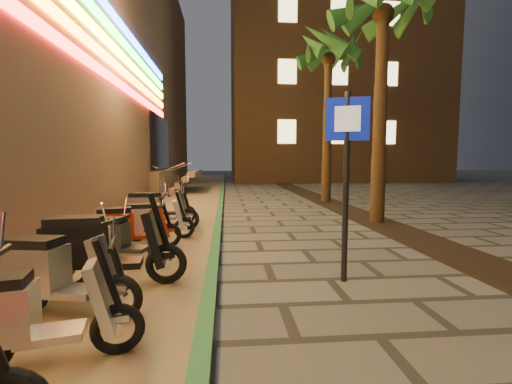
{
  "coord_description": "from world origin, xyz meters",
  "views": [
    {
      "loc": [
        -0.67,
        -2.3,
        1.74
      ],
      "look_at": [
        -0.15,
        3.64,
        1.2
      ],
      "focal_mm": 24.0,
      "sensor_mm": 36.0,
      "label": 1
    }
  ],
  "objects": [
    {
      "name": "scooter_8",
      "position": [
        -2.55,
        4.36,
        0.49
      ],
      "size": [
        1.58,
        0.84,
        1.13
      ],
      "rotation": [
        0.0,
        0.0,
        0.3
      ],
      "color": "black",
      "rests_on": "ground"
    },
    {
      "name": "green_curb",
      "position": [
        -0.9,
        10.0,
        0.05
      ],
      "size": [
        0.18,
        60.0,
        0.1
      ],
      "primitive_type": "cube",
      "color": "#266638",
      "rests_on": "ground"
    },
    {
      "name": "scooter_10",
      "position": [
        -2.47,
        6.41,
        0.54
      ],
      "size": [
        1.76,
        0.62,
        1.24
      ],
      "rotation": [
        0.0,
        0.0,
        -0.04
      ],
      "color": "black",
      "rests_on": "ground"
    },
    {
      "name": "planting_strip",
      "position": [
        3.6,
        5.0,
        0.01
      ],
      "size": [
        1.2,
        40.0,
        0.02
      ],
      "primitive_type": "cube",
      "color": "black",
      "rests_on": "ground"
    },
    {
      "name": "scooter_9",
      "position": [
        -2.33,
        5.26,
        0.46
      ],
      "size": [
        1.52,
        0.69,
        1.07
      ],
      "rotation": [
        0.0,
        0.0,
        0.21
      ],
      "color": "black",
      "rests_on": "ground"
    },
    {
      "name": "scooter_4",
      "position": [
        -2.35,
        0.58,
        0.46
      ],
      "size": [
        1.51,
        0.71,
        1.07
      ],
      "rotation": [
        0.0,
        0.0,
        0.23
      ],
      "color": "black",
      "rests_on": "ground"
    },
    {
      "name": "scooter_11",
      "position": [
        -2.52,
        7.22,
        0.49
      ],
      "size": [
        1.61,
        0.62,
        1.13
      ],
      "rotation": [
        0.0,
        0.0,
        0.12
      ],
      "color": "black",
      "rests_on": "ground"
    },
    {
      "name": "parking_strip",
      "position": [
        -2.6,
        10.0,
        0.01
      ],
      "size": [
        3.4,
        60.0,
        0.01
      ],
      "primitive_type": "cube",
      "color": "#8C7251",
      "rests_on": "ground"
    },
    {
      "name": "palm_d",
      "position": [
        3.6,
        12.0,
        5.94
      ],
      "size": [
        2.97,
        3.02,
        7.16
      ],
      "color": "#472D19",
      "rests_on": "ground"
    },
    {
      "name": "scooter_6",
      "position": [
        -2.4,
        2.42,
        0.57
      ],
      "size": [
        1.86,
        0.7,
        1.31
      ],
      "rotation": [
        0.0,
        0.0,
        0.11
      ],
      "color": "black",
      "rests_on": "ground"
    },
    {
      "name": "pedestrian_sign",
      "position": [
        1.02,
        2.4,
        1.75
      ],
      "size": [
        0.57,
        0.22,
        2.7
      ],
      "rotation": [
        0.0,
        0.0,
        -0.32
      ],
      "color": "black",
      "rests_on": "ground"
    },
    {
      "name": "scooter_7",
      "position": [
        -2.44,
        3.54,
        0.45
      ],
      "size": [
        1.47,
        0.68,
        1.03
      ],
      "rotation": [
        0.0,
        0.0,
        -0.22
      ],
      "color": "black",
      "rests_on": "ground"
    },
    {
      "name": "apartment_block",
      "position": [
        9.0,
        32.0,
        12.5
      ],
      "size": [
        18.0,
        16.06,
        25.0
      ],
      "color": "brown",
      "rests_on": "ground"
    },
    {
      "name": "palm_c",
      "position": [
        3.6,
        7.0,
        5.73
      ],
      "size": [
        2.97,
        3.02,
        6.91
      ],
      "color": "#472D19",
      "rests_on": "ground"
    },
    {
      "name": "scooter_5",
      "position": [
        -2.6,
        1.59,
        0.5
      ],
      "size": [
        1.65,
        0.75,
        1.16
      ],
      "rotation": [
        0.0,
        0.0,
        -0.21
      ],
      "color": "black",
      "rests_on": "ground"
    }
  ]
}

